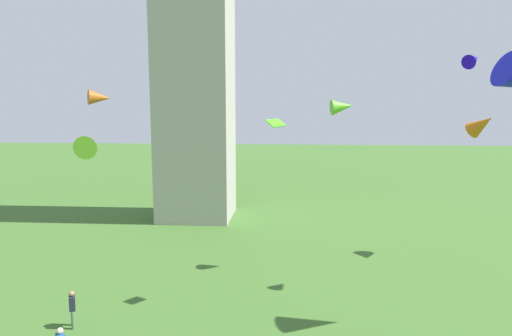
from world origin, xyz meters
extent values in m
cylinder|color=#51754C|center=(-6.30, 19.87, 0.41)|extent=(0.15, 0.15, 0.82)
cylinder|color=#51754C|center=(-6.13, 19.53, 0.41)|extent=(0.15, 0.15, 0.82)
cube|color=#1E2333|center=(-6.21, 19.70, 1.14)|extent=(0.43, 0.51, 0.65)
sphere|color=#A37556|center=(-6.21, 19.70, 1.58)|extent=(0.24, 0.24, 0.24)
sphere|color=beige|center=(-5.02, 16.50, 1.58)|extent=(0.24, 0.24, 0.24)
cone|color=#56B924|center=(6.46, 27.74, 9.89)|extent=(1.48, 1.12, 1.01)
cone|color=#1F08CA|center=(12.61, 25.10, 12.22)|extent=(1.37, 1.36, 1.00)
cube|color=#4CE61D|center=(2.78, 22.65, 9.10)|extent=(0.99, 1.00, 0.40)
cone|color=#82D333|center=(-3.96, 17.50, 8.45)|extent=(1.04, 1.39, 0.97)
cone|color=#C46611|center=(15.53, 30.58, 8.78)|extent=(1.99, 2.20, 1.77)
cone|color=#B35817|center=(-8.41, 28.58, 10.44)|extent=(1.67, 1.55, 1.01)
camera|label=1|loc=(3.45, 1.78, 9.82)|focal=30.76mm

